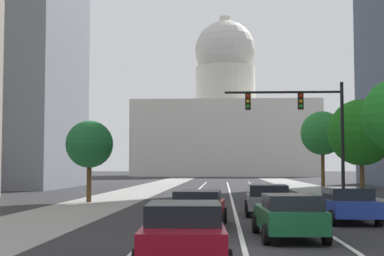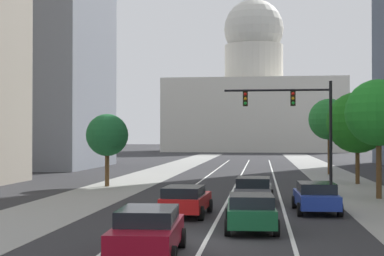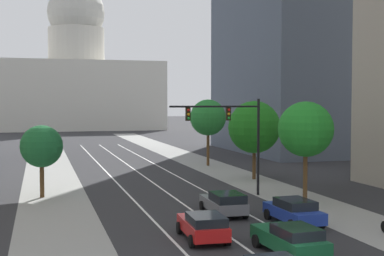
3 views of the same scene
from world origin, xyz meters
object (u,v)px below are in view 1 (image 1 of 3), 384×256
car_green (289,215)px  street_tree_mid_right (322,133)px  capitol_building (225,122)px  street_tree_near_right (361,133)px  car_red (199,207)px  car_gray (267,199)px  street_tree_mid_left (89,144)px  car_crimson (184,233)px  car_blue (347,204)px  traffic_signal_mast (307,119)px

car_green → street_tree_mid_right: street_tree_mid_right is taller
capitol_building → street_tree_near_right: capitol_building is taller
capitol_building → car_red: size_ratio=9.90×
car_red → street_tree_mid_right: size_ratio=0.59×
car_gray → street_tree_mid_right: bearing=-14.0°
capitol_building → street_tree_mid_right: 85.87m
street_tree_mid_left → street_tree_near_right: bearing=13.7°
car_gray → street_tree_mid_left: size_ratio=0.81×
car_crimson → car_green: bearing=-32.2°
car_blue → traffic_signal_mast: traffic_signal_mast is taller
traffic_signal_mast → street_tree_mid_left: traffic_signal_mast is taller
capitol_building → street_tree_mid_left: bearing=-95.3°
car_green → car_red: 4.76m
street_tree_mid_left → street_tree_mid_right: bearing=41.4°
car_red → street_tree_mid_left: 17.18m
car_green → street_tree_near_right: (7.76, 23.21, 3.97)m
car_blue → street_tree_mid_left: (-13.86, 12.96, 2.98)m
car_red → street_tree_mid_left: (-7.79, 15.02, 2.99)m
car_green → traffic_signal_mast: size_ratio=0.64×
car_gray → car_blue: (3.04, -3.41, -0.01)m
car_gray → car_crimson: size_ratio=0.93×
traffic_signal_mast → street_tree_mid_right: bearing=77.8°
car_gray → car_blue: 4.57m
street_tree_mid_right → car_crimson: bearing=-104.0°
street_tree_near_right → car_red: bearing=-118.9°
street_tree_mid_right → capitol_building: bearing=95.6°
car_red → car_blue: size_ratio=0.95×
car_crimson → traffic_signal_mast: traffic_signal_mast is taller
car_gray → street_tree_mid_right: street_tree_mid_right is taller
car_crimson → street_tree_near_right: (10.79, 28.58, 3.94)m
car_green → car_crimson: size_ratio=1.00×
car_green → car_red: car_green is taller
capitol_building → car_green: size_ratio=9.15×
car_blue → car_green: bearing=150.5°
street_tree_mid_left → car_green: bearing=-59.9°
car_red → street_tree_near_right: (10.80, 19.55, 3.97)m
car_blue → street_tree_near_right: bearing=-16.8°
car_green → street_tree_near_right: bearing=-21.3°
car_blue → traffic_signal_mast: 10.53m
car_red → street_tree_mid_right: street_tree_mid_right is taller
capitol_building → car_green: (1.52, -119.45, -11.98)m
car_green → street_tree_mid_left: size_ratio=0.87×
car_green → car_crimson: bearing=147.7°
car_crimson → street_tree_mid_right: bearing=-16.7°
car_crimson → street_tree_mid_left: bearing=15.3°
traffic_signal_mast → car_crimson: bearing=-105.7°
capitol_building → street_tree_mid_left: size_ratio=7.96×
car_green → car_gray: bearing=-2.7°
car_red → traffic_signal_mast: traffic_signal_mast is taller
traffic_signal_mast → street_tree_near_right: bearing=57.8°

